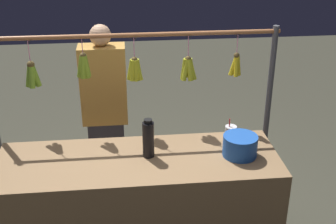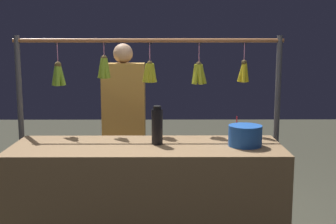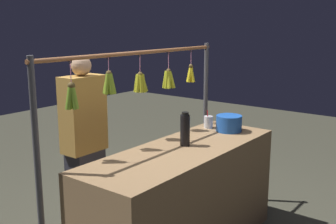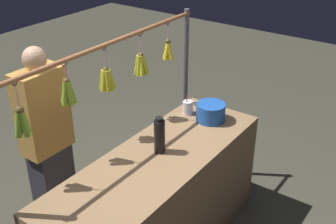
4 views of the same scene
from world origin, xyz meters
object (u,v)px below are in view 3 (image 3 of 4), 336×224
blue_bucket (229,123)px  drink_cup (208,122)px  vendor_person (85,148)px  water_bottle (185,130)px

blue_bucket → drink_cup: size_ratio=1.35×
vendor_person → drink_cup: bearing=142.9°
drink_cup → vendor_person: vendor_person is taller
water_bottle → drink_cup: bearing=-165.3°
blue_bucket → drink_cup: 0.21m
blue_bucket → drink_cup: (0.01, -0.21, -0.02)m
drink_cup → vendor_person: size_ratio=0.11×
blue_bucket → vendor_person: bearing=-44.2°
water_bottle → drink_cup: (-0.61, -0.16, -0.08)m
blue_bucket → vendor_person: 1.32m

